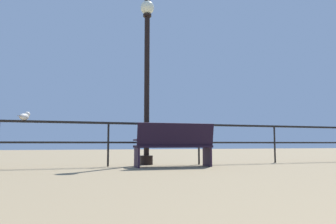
{
  "coord_description": "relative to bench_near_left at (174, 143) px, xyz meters",
  "views": [
    {
      "loc": [
        -2.34,
        1.39,
        0.51
      ],
      "look_at": [
        0.13,
        8.41,
        1.21
      ],
      "focal_mm": 35.9,
      "sensor_mm": 36.0,
      "label": 1
    }
  ],
  "objects": [
    {
      "name": "bench_near_left",
      "position": [
        0.0,
        0.0,
        0.0
      ],
      "size": [
        1.72,
        0.76,
        0.94
      ],
      "color": "black",
      "rests_on": "ground_plane"
    },
    {
      "name": "pier_railing",
      "position": [
        -0.22,
        0.68,
        0.22
      ],
      "size": [
        24.4,
        0.05,
        0.99
      ],
      "color": "black",
      "rests_on": "ground_plane"
    },
    {
      "name": "seagull_on_rail",
      "position": [
        -3.06,
        0.69,
        0.56
      ],
      "size": [
        0.26,
        0.37,
        0.19
      ],
      "color": "silver",
      "rests_on": "pier_railing"
    },
    {
      "name": "lamppost_center",
      "position": [
        -0.35,
        0.98,
        1.83
      ],
      "size": [
        0.34,
        0.34,
        4.17
      ],
      "color": "black",
      "rests_on": "ground_plane"
    }
  ]
}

